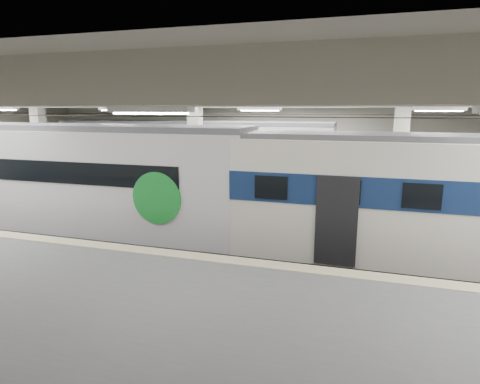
% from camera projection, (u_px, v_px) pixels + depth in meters
% --- Properties ---
extents(station_hall, '(36.00, 24.00, 5.75)m').
position_uv_depth(station_hall, '(227.00, 169.00, 11.54)').
color(station_hall, black).
rests_on(station_hall, ground).
extents(modern_emu, '(13.54, 2.80, 4.38)m').
position_uv_depth(modern_emu, '(121.00, 186.00, 14.74)').
color(modern_emu, silver).
rests_on(modern_emu, ground).
extents(older_rer, '(12.77, 2.82, 4.24)m').
position_uv_depth(older_rer, '(450.00, 205.00, 11.60)').
color(older_rer, silver).
rests_on(older_rer, ground).
extents(far_train, '(13.64, 2.93, 4.36)m').
position_uv_depth(far_train, '(193.00, 164.00, 19.73)').
color(far_train, silver).
rests_on(far_train, ground).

